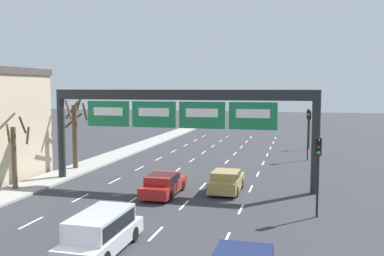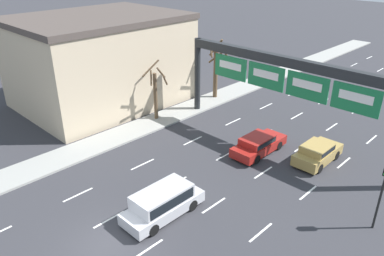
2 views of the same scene
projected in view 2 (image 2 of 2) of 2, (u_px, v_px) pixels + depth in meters
name	position (u px, v px, depth m)	size (l,w,h in m)	color
ground_plane	(111.00, 243.00, 18.97)	(220.00, 220.00, 0.00)	#333338
sidewalk_left	(28.00, 171.00, 25.04)	(2.80, 110.00, 0.15)	#999993
lane_dashes	(264.00, 151.00, 27.67)	(10.02, 67.00, 0.01)	white
sign_gantry	(288.00, 77.00, 26.86)	(18.64, 0.69, 6.63)	#232628
building_near	(101.00, 60.00, 35.15)	(11.62, 14.86, 8.22)	#C6B293
car_red	(258.00, 144.00, 27.14)	(1.83, 4.70, 1.37)	maroon
suv_silver	(163.00, 201.00, 20.61)	(1.90, 4.85, 1.67)	#B7B7BC
car_gold	(317.00, 152.00, 25.96)	(1.86, 4.10, 1.40)	#A88947
tree_bare_closest	(156.00, 91.00, 31.70)	(2.38, 1.93, 4.96)	brown
tree_bare_second	(216.00, 66.00, 36.25)	(2.28, 1.99, 5.77)	brown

